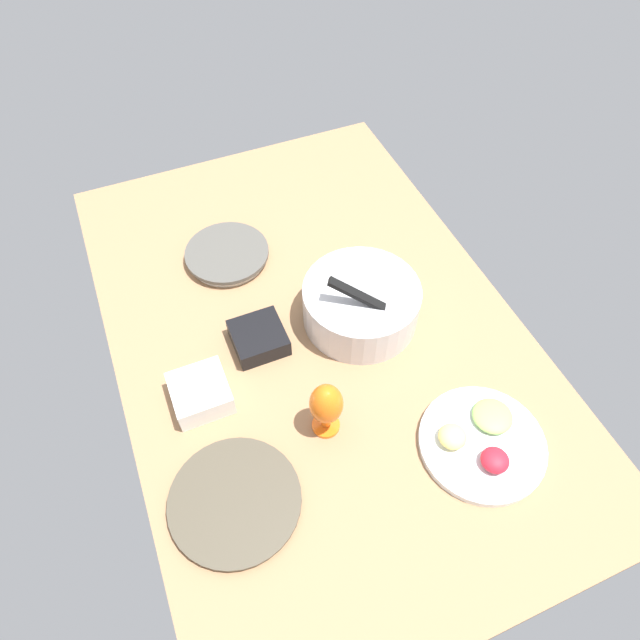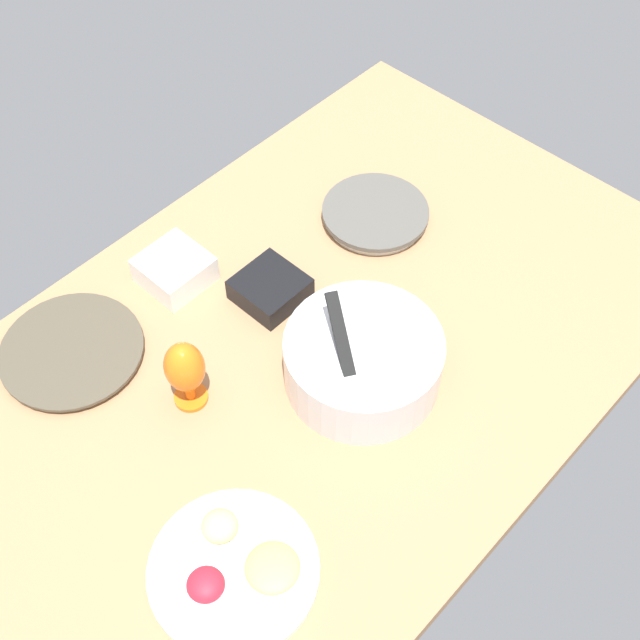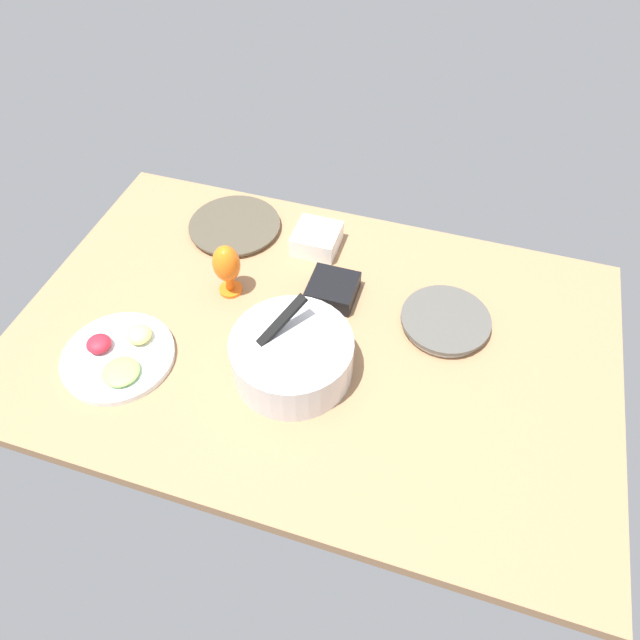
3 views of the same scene
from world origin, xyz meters
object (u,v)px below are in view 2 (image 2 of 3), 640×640
Objects in this scene: dinner_plate_left at (375,215)px; mixing_bowl at (363,360)px; fruit_platter at (234,568)px; square_bowl_white at (175,269)px; hurricane_glass_orange at (185,369)px; dinner_plate_right at (72,352)px; square_bowl_black at (270,288)px.

mixing_bowl is (34.68, 26.45, 4.67)cm from dinner_plate_left.
fruit_platter is 66.76cm from square_bowl_white.
hurricane_glass_orange reaches higher than square_bowl_white.
dinner_plate_right is 27.46cm from square_bowl_white.
dinner_plate_right is 42.14cm from square_bowl_black.
dinner_plate_left is 61.63cm from hurricane_glass_orange.
fruit_platter is 37.02cm from hurricane_glass_orange.
mixing_bowl is at bearing 141.22° from hurricane_glass_orange.
dinner_plate_left is 47.08cm from square_bowl_white.
hurricane_glass_orange is (60.81, 5.45, 8.36)cm from dinner_plate_left.
square_bowl_black is (-10.49, 18.20, -0.66)cm from square_bowl_white.
fruit_platter is at bearing 24.97° from dinner_plate_left.
dinner_plate_left is 0.79× the size of mixing_bowl.
square_bowl_black reaches higher than dinner_plate_right.
fruit_platter is at bearing 13.06° from mixing_bowl.
dinner_plate_left is 1.46× the size of hurricane_glass_orange.
fruit_platter is 60.04cm from square_bowl_black.
square_bowl_black is (-28.50, -6.78, -7.08)cm from hurricane_glass_orange.
mixing_bowl is 1.84× the size of hurricane_glass_orange.
square_bowl_black is (-46.46, -38.00, 1.46)cm from fruit_platter.
mixing_bowl reaches higher than dinner_plate_left.
dinner_plate_right is 2.18× the size of square_bowl_black.
square_bowl_white is (8.12, -45.97, -2.73)cm from mixing_bowl.
mixing_bowl is 33.73cm from hurricane_glass_orange.
mixing_bowl is at bearing 37.33° from dinner_plate_left.
hurricane_glass_orange is (26.14, -21.00, 3.68)cm from mixing_bowl.
dinner_plate_left is at bearing -142.67° from mixing_bowl.
mixing_bowl reaches higher than hurricane_glass_orange.
hurricane_glass_orange reaches higher than square_bowl_black.
dinner_plate_left is 43.86cm from mixing_bowl.
hurricane_glass_orange is at bearing -38.78° from mixing_bowl.
hurricane_glass_orange is at bearing 13.37° from square_bowl_black.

